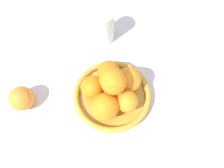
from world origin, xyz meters
The scene contains 6 objects.
ground_plane centered at (0.00, 0.00, 0.00)m, with size 4.00×4.00×0.00m, color silver.
fruit_bowl centered at (0.00, 0.00, 0.02)m, with size 0.24×0.24×0.04m.
orange_pile centered at (0.00, 0.00, 0.09)m, with size 0.18×0.19×0.13m.
stray_orange centered at (-0.24, -0.14, 0.04)m, with size 0.08×0.08×0.08m, color orange.
drinking_glass centered at (-0.13, 0.20, 0.06)m, with size 0.07×0.07×0.12m, color silver.
napkin_folded centered at (0.23, -0.05, 0.00)m, with size 0.12×0.12×0.01m, color silver.
Camera 1 is at (0.12, -0.24, 0.66)m, focal length 35.00 mm.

